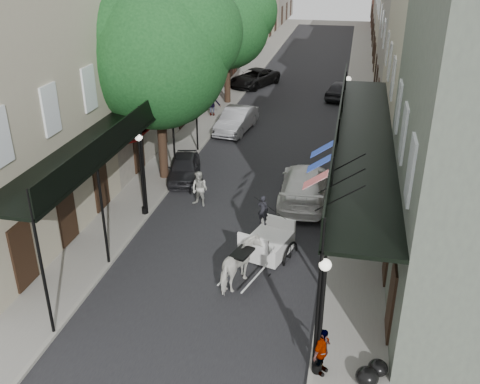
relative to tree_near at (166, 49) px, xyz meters
The scene contains 24 objects.
ground 12.78m from the tree_near, 67.59° to the right, with size 140.00×140.00×0.00m, color gray.
road 12.50m from the tree_near, 66.86° to the left, with size 8.00×90.00×0.01m, color black.
sidewalk_left 11.77m from the tree_near, 94.67° to the left, with size 2.20×90.00×0.12m, color gray.
sidewalk_right 14.91m from the tree_near, 46.88° to the left, with size 2.20×90.00×0.12m, color gray.
building_row_left 20.34m from the tree_near, 102.52° to the left, with size 5.00×80.00×10.50m, color #A29C81.
building_row_right 23.63m from the tree_near, 57.15° to the left, with size 5.00×80.00×10.50m, color gray.
gallery_left 4.06m from the tree_near, 100.49° to the right, with size 2.20×18.05×4.88m.
gallery_right 9.84m from the tree_near, 19.59° to the right, with size 2.20×18.05×4.88m.
tree_near is the anchor object (origin of this frame).
tree_far 14.02m from the tree_near, 90.19° to the left, with size 6.45×6.00×8.61m.
lamppost_right_near 15.39m from the tree_near, 55.73° to the right, with size 0.32×0.32×3.71m.
lamppost_left 6.10m from the tree_near, 88.66° to the right, with size 0.32×0.32×3.71m.
lamppost_right_far 12.24m from the tree_near, 43.31° to the left, with size 0.32×0.32×3.71m.
horse 11.44m from the tree_near, 57.68° to the right, with size 0.91×2.00×1.69m, color silver.
carriage 10.02m from the tree_near, 44.18° to the right, with size 2.17×2.78×2.82m.
pedestrian_walking 6.65m from the tree_near, 51.01° to the right, with size 0.81×0.63×1.66m, color #A5A59C.
pedestrian_sidewalk_left 11.77m from the tree_near, 93.68° to the left, with size 1.16×0.67×1.79m, color gray.
pedestrian_sidewalk_right 15.83m from the tree_near, 55.41° to the right, with size 0.86×0.36×1.47m, color gray.
car_left_near 5.89m from the tree_near, ahead, with size 1.48×3.69×1.26m, color black.
car_left_mid 9.80m from the tree_near, 78.40° to the left, with size 1.57×4.51×1.48m, color #9A9A9F.
car_left_far 20.05m from the tree_near, 88.22° to the left, with size 2.31×5.01×1.39m, color black.
car_right_near 8.96m from the tree_near, ahead, with size 2.18×5.36×1.55m, color white.
car_right_far 19.41m from the tree_near, 65.43° to the left, with size 1.64×4.08×1.39m, color black.
trash_bags 16.79m from the tree_near, 51.31° to the right, with size 0.90×1.05×0.54m.
Camera 1 is at (4.37, -13.56, 11.13)m, focal length 40.00 mm.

